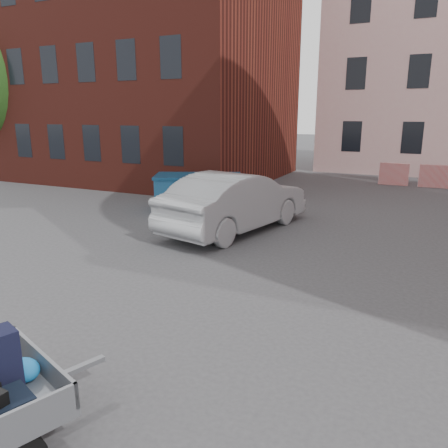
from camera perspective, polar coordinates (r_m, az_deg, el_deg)
The scene contains 6 objects.
ground at distance 8.23m, azimuth -5.89°, elevation -9.07°, with size 120.00×120.00×0.00m, color #38383A.
building_brick at distance 23.66m, azimuth -9.08°, elevation 23.33°, with size 12.00×10.00×14.00m, color #591E16.
far_building at distance 37.19m, azimuth -15.40°, elevation 15.05°, with size 6.00×6.00×8.00m, color maroon.
barriers at distance 21.62m, azimuth 25.80°, elevation 5.63°, with size 4.70×0.18×1.00m.
dumpster at distance 14.98m, azimuth -3.37°, elevation 4.17°, with size 3.25×2.56×1.21m.
silver_car at distance 12.30m, azimuth 1.57°, elevation 2.96°, with size 1.75×5.03×1.66m, color #9EA0A5.
Camera 1 is at (3.96, -6.44, 3.27)m, focal length 35.00 mm.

